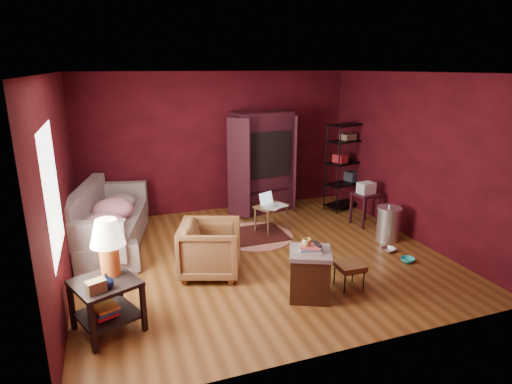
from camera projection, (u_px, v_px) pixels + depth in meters
room at (258, 170)px, 6.35m from camera, size 5.54×5.04×2.84m
sofa at (106, 223)px, 6.94m from camera, size 0.71×2.30×0.89m
armchair at (210, 246)px, 6.08m from camera, size 1.00×1.04×0.85m
pet_bowl_steel at (389, 245)px, 6.90m from camera, size 0.24×0.13×0.23m
pet_bowl_turquoise at (408, 256)px, 6.53m from camera, size 0.22×0.14×0.21m
vase at (106, 281)px, 4.55m from camera, size 0.19×0.19×0.16m
mug at (307, 241)px, 5.36m from camera, size 0.14×0.13×0.12m
side_table at (107, 265)px, 4.75m from camera, size 0.84×0.84×1.27m
sofa_cushions at (106, 222)px, 6.91m from camera, size 1.40×2.41×0.95m
hamper at (310, 273)px, 5.49m from camera, size 0.70×0.70×0.74m
footstool at (350, 267)px, 5.71m from camera, size 0.36×0.36×0.36m
rug_round at (254, 236)px, 7.55m from camera, size 1.51×1.51×0.01m
rug_oriental at (248, 236)px, 7.54m from camera, size 1.34×0.90×0.01m
laptop_desk at (271, 208)px, 7.69m from camera, size 0.68×0.60×0.70m
tv_armoire at (262, 161)px, 8.64m from camera, size 1.58×0.99×2.03m
wire_shelving at (347, 163)px, 8.80m from camera, size 0.94×0.61×1.78m
small_stand at (366, 193)px, 7.95m from camera, size 0.47×0.47×0.82m
trash_can at (388, 224)px, 7.31m from camera, size 0.54×0.54×0.64m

